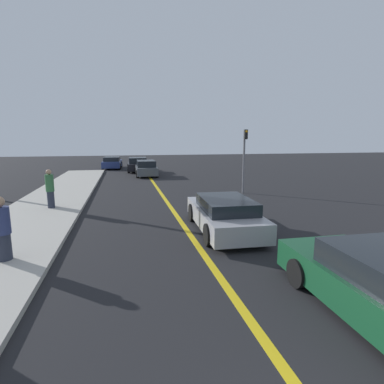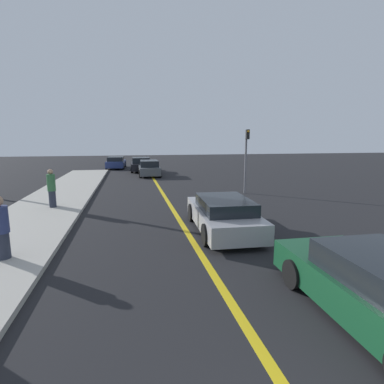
{
  "view_description": "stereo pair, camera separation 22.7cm",
  "coord_description": "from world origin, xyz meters",
  "px_view_note": "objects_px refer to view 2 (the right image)",
  "views": [
    {
      "loc": [
        -2.09,
        -0.26,
        3.19
      ],
      "look_at": [
        0.65,
        11.73,
        1.0
      ],
      "focal_mm": 28.0,
      "sensor_mm": 36.0,
      "label": 1
    },
    {
      "loc": [
        -1.87,
        -0.31,
        3.19
      ],
      "look_at": [
        0.65,
        11.73,
        1.0
      ],
      "focal_mm": 28.0,
      "sensor_mm": 36.0,
      "label": 2
    }
  ],
  "objects_px": {
    "car_parked_left_lot": "(141,165)",
    "traffic_light": "(246,154)",
    "car_far_distant": "(149,168)",
    "pedestrian_far_standing": "(52,188)",
    "car_oncoming_far": "(116,163)",
    "pedestrian_mid_group": "(0,228)",
    "car_ahead_center": "(223,214)"
  },
  "relations": [
    {
      "from": "car_parked_left_lot",
      "to": "traffic_light",
      "type": "relative_size",
      "value": 1.07
    },
    {
      "from": "car_far_distant",
      "to": "pedestrian_far_standing",
      "type": "relative_size",
      "value": 2.5
    },
    {
      "from": "car_oncoming_far",
      "to": "traffic_light",
      "type": "bearing_deg",
      "value": -62.0
    },
    {
      "from": "pedestrian_mid_group",
      "to": "traffic_light",
      "type": "bearing_deg",
      "value": 39.87
    },
    {
      "from": "car_far_distant",
      "to": "traffic_light",
      "type": "height_order",
      "value": "traffic_light"
    },
    {
      "from": "car_ahead_center",
      "to": "car_parked_left_lot",
      "type": "distance_m",
      "value": 20.48
    },
    {
      "from": "traffic_light",
      "to": "pedestrian_mid_group",
      "type": "bearing_deg",
      "value": -140.13
    },
    {
      "from": "car_oncoming_far",
      "to": "pedestrian_mid_group",
      "type": "relative_size",
      "value": 2.69
    },
    {
      "from": "car_parked_left_lot",
      "to": "car_oncoming_far",
      "type": "bearing_deg",
      "value": 124.35
    },
    {
      "from": "car_parked_left_lot",
      "to": "pedestrian_mid_group",
      "type": "xyz_separation_m",
      "value": [
        -4.39,
        -21.88,
        0.29
      ]
    },
    {
      "from": "car_ahead_center",
      "to": "car_oncoming_far",
      "type": "relative_size",
      "value": 1.04
    },
    {
      "from": "car_ahead_center",
      "to": "traffic_light",
      "type": "xyz_separation_m",
      "value": [
        3.53,
        6.79,
        1.7
      ]
    },
    {
      "from": "car_oncoming_far",
      "to": "pedestrian_mid_group",
      "type": "distance_m",
      "value": 25.8
    },
    {
      "from": "car_oncoming_far",
      "to": "pedestrian_far_standing",
      "type": "distance_m",
      "value": 19.78
    },
    {
      "from": "car_ahead_center",
      "to": "traffic_light",
      "type": "distance_m",
      "value": 7.84
    },
    {
      "from": "traffic_light",
      "to": "car_parked_left_lot",
      "type": "bearing_deg",
      "value": 112.2
    },
    {
      "from": "car_parked_left_lot",
      "to": "traffic_light",
      "type": "height_order",
      "value": "traffic_light"
    },
    {
      "from": "car_ahead_center",
      "to": "traffic_light",
      "type": "height_order",
      "value": "traffic_light"
    },
    {
      "from": "pedestrian_far_standing",
      "to": "pedestrian_mid_group",
      "type": "bearing_deg",
      "value": -88.3
    },
    {
      "from": "pedestrian_far_standing",
      "to": "traffic_light",
      "type": "distance_m",
      "value": 10.44
    },
    {
      "from": "pedestrian_mid_group",
      "to": "pedestrian_far_standing",
      "type": "xyz_separation_m",
      "value": [
        -0.18,
        6.06,
        0.05
      ]
    },
    {
      "from": "traffic_light",
      "to": "car_ahead_center",
      "type": "bearing_deg",
      "value": -117.46
    },
    {
      "from": "car_oncoming_far",
      "to": "traffic_light",
      "type": "xyz_separation_m",
      "value": [
        8.1,
        -17.43,
        1.68
      ]
    },
    {
      "from": "car_far_distant",
      "to": "car_ahead_center",
      "type": "bearing_deg",
      "value": -85.12
    },
    {
      "from": "pedestrian_mid_group",
      "to": "car_parked_left_lot",
      "type": "bearing_deg",
      "value": 78.66
    },
    {
      "from": "car_ahead_center",
      "to": "car_far_distant",
      "type": "relative_size",
      "value": 1.07
    },
    {
      "from": "car_far_distant",
      "to": "pedestrian_far_standing",
      "type": "bearing_deg",
      "value": -112.99
    },
    {
      "from": "car_parked_left_lot",
      "to": "traffic_light",
      "type": "bearing_deg",
      "value": -67.08
    },
    {
      "from": "car_far_distant",
      "to": "car_oncoming_far",
      "type": "distance_m",
      "value": 8.14
    },
    {
      "from": "car_ahead_center",
      "to": "pedestrian_mid_group",
      "type": "distance_m",
      "value": 6.59
    },
    {
      "from": "car_ahead_center",
      "to": "car_parked_left_lot",
      "type": "height_order",
      "value": "car_parked_left_lot"
    },
    {
      "from": "car_parked_left_lot",
      "to": "pedestrian_far_standing",
      "type": "xyz_separation_m",
      "value": [
        -4.57,
        -15.83,
        0.34
      ]
    }
  ]
}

